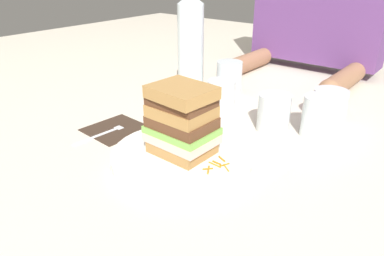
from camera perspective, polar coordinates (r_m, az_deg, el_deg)
The scene contains 28 objects.
ground_plane at distance 0.73m, azimuth -0.96°, elevation -4.01°, with size 3.00×3.00×0.00m, color beige.
main_plate at distance 0.70m, azimuth -1.55°, elevation -4.40°, with size 0.27×0.27×0.02m, color white.
sandwich at distance 0.67m, azimuth -1.62°, elevation 1.16°, with size 0.13×0.10×0.14m.
carrot_shred_0 at distance 0.76m, azimuth -5.77°, elevation -1.24°, with size 0.00×0.00×0.02m, color orange.
carrot_shred_1 at distance 0.76m, azimuth -6.07°, elevation -1.16°, with size 0.00×0.00×0.02m, color orange.
carrot_shred_2 at distance 0.73m, azimuth -5.14°, elevation -2.35°, with size 0.00×0.00×0.03m, color orange.
carrot_shred_3 at distance 0.75m, azimuth -6.17°, elevation -1.59°, with size 0.00×0.00×0.02m, color orange.
carrot_shred_4 at distance 0.74m, azimuth -7.02°, elevation -2.13°, with size 0.00×0.00×0.02m, color orange.
carrot_shred_5 at distance 0.74m, azimuth -5.42°, elevation -1.86°, with size 0.00×0.00×0.03m, color orange.
carrot_shred_6 at distance 0.75m, azimuth -4.58°, elevation -1.42°, with size 0.00×0.00×0.03m, color orange.
carrot_shred_7 at distance 0.76m, azimuth -6.89°, elevation -1.30°, with size 0.00×0.00×0.03m, color orange.
carrot_shred_8 at distance 0.75m, azimuth -6.92°, elevation -1.81°, with size 0.00×0.00×0.03m, color orange.
carrot_shred_9 at distance 0.65m, azimuth 5.43°, elevation -6.28°, with size 0.00×0.00×0.02m, color orange.
carrot_shred_10 at distance 0.67m, azimuth 4.54°, elevation -5.01°, with size 0.00×0.00×0.02m, color orange.
carrot_shred_11 at distance 0.64m, azimuth 2.50°, elevation -6.45°, with size 0.00×0.00×0.02m, color orange.
carrot_shred_12 at distance 0.65m, azimuth 5.06°, elevation -5.83°, with size 0.00×0.00×0.02m, color orange.
carrot_shred_13 at distance 0.66m, azimuth 3.93°, elevation -5.50°, with size 0.00×0.00×0.02m, color orange.
carrot_shred_14 at distance 0.64m, azimuth 2.60°, elevation -6.63°, with size 0.00×0.00×0.03m, color orange.
carrot_shred_15 at distance 0.65m, azimuth 3.61°, elevation -5.80°, with size 0.00×0.00×0.03m, color orange.
napkin_dark at distance 0.84m, azimuth -11.89°, elevation -0.11°, with size 0.12×0.12×0.00m, color #38281E.
fork at distance 0.83m, azimuth -13.15°, elevation -0.39°, with size 0.03×0.17×0.00m.
knife at distance 0.63m, azimuth 10.19°, elevation -9.04°, with size 0.03×0.20×0.00m.
juice_glass at distance 0.83m, azimuth 12.74°, elevation 2.13°, with size 0.07×0.07×0.08m.
water_bottle at distance 0.98m, azimuth -0.21°, elevation 12.63°, with size 0.07×0.07×0.32m.
empty_tumbler_0 at distance 0.92m, azimuth 4.66°, elevation 5.07°, with size 0.07×0.07×0.08m, color silver.
empty_tumbler_1 at distance 1.03m, azimuth 5.88°, elevation 7.79°, with size 0.07×0.07×0.10m, color silver.
empty_tumbler_2 at distance 0.82m, azimuth 19.39°, elevation 1.68°, with size 0.07×0.07×0.09m, color silver.
empty_tumbler_3 at distance 0.92m, azimuth 20.86°, elevation 3.32°, with size 0.08×0.08×0.08m, color silver.
Camera 1 is at (0.41, -0.49, 0.35)m, focal length 33.80 mm.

